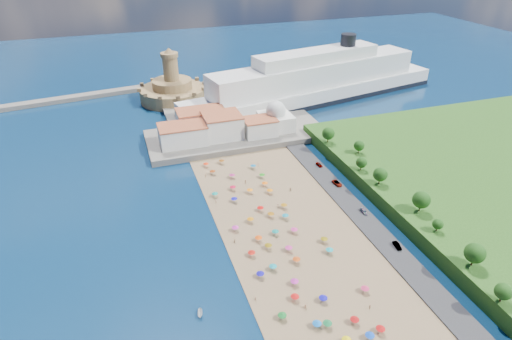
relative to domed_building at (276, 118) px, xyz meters
name	(u,v)px	position (x,y,z in m)	size (l,w,h in m)	color
ground	(267,223)	(-30.00, -71.00, -8.97)	(700.00, 700.00, 0.00)	#071938
terrace	(237,135)	(-20.00, 2.00, -7.47)	(90.00, 36.00, 3.00)	#59544C
jetty	(182,116)	(-42.00, 37.00, -7.77)	(18.00, 70.00, 2.40)	#59544C
breakwater	(2,108)	(-140.00, 82.00, -7.67)	(200.00, 7.00, 2.60)	#59544C
waterfront_buildings	(211,126)	(-33.05, 2.64, -1.10)	(57.00, 29.00, 11.00)	silver
domed_building	(276,118)	(0.00, 0.00, 0.00)	(16.00, 16.00, 15.00)	silver
fortress	(173,90)	(-42.00, 67.00, -2.29)	(40.00, 40.00, 32.40)	#A67F53
cruise_ship	(315,83)	(40.85, 39.46, 2.23)	(174.62, 58.18, 37.82)	black
beach_parasols	(276,236)	(-30.70, -81.34, -6.83)	(31.83, 115.74, 2.20)	gray
beachgoers	(259,221)	(-33.07, -70.39, -7.87)	(35.73, 94.97, 1.83)	tan
parked_cars	(348,195)	(6.00, -65.28, -7.60)	(2.98, 63.10, 1.43)	gray
hillside_trees	(397,187)	(17.86, -78.27, 1.31)	(13.43, 108.11, 7.92)	#382314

